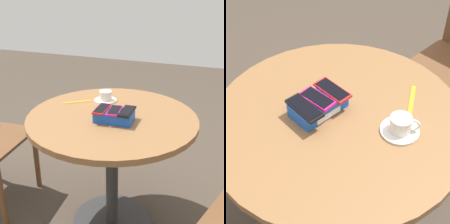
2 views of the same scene
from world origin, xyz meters
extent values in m
plane|color=#42382D|center=(0.00, 0.00, 0.00)|extent=(8.00, 8.00, 0.00)
cylinder|color=#2D2D2D|center=(0.00, 0.00, 0.01)|extent=(0.48, 0.48, 0.02)
cylinder|color=#2D2D2D|center=(0.00, 0.00, 0.35)|extent=(0.07, 0.07, 0.66)
cylinder|color=brown|center=(0.00, 0.00, 0.70)|extent=(0.89, 0.89, 0.03)
cube|color=blue|center=(-0.03, 0.06, 0.74)|extent=(0.19, 0.11, 0.05)
cube|color=white|center=(-0.03, 0.01, 0.73)|extent=(0.10, 0.01, 0.02)
cube|color=black|center=(-0.10, 0.05, 0.77)|extent=(0.06, 0.14, 0.01)
cube|color=black|center=(-0.10, 0.05, 0.78)|extent=(0.05, 0.13, 0.00)
cube|color=#D11975|center=(-0.04, 0.06, 0.77)|extent=(0.07, 0.13, 0.01)
cube|color=black|center=(-0.04, 0.06, 0.78)|extent=(0.07, 0.12, 0.00)
cube|color=red|center=(0.03, 0.07, 0.77)|extent=(0.07, 0.14, 0.01)
cube|color=black|center=(0.03, 0.07, 0.78)|extent=(0.06, 0.13, 0.00)
cylinder|color=silver|center=(0.11, -0.19, 0.72)|extent=(0.13, 0.13, 0.01)
cylinder|color=silver|center=(0.11, -0.19, 0.75)|extent=(0.07, 0.07, 0.05)
cylinder|color=brown|center=(0.11, -0.19, 0.77)|extent=(0.06, 0.06, 0.00)
torus|color=silver|center=(0.14, -0.22, 0.75)|extent=(0.04, 0.04, 0.05)
cube|color=orange|center=(0.26, -0.11, 0.71)|extent=(0.14, 0.11, 0.00)
cylinder|color=brown|center=(0.59, 0.24, 0.22)|extent=(0.04, 0.04, 0.44)
cylinder|color=brown|center=(1.00, 0.27, 0.22)|extent=(0.04, 0.04, 0.44)
camera|label=1|loc=(-0.52, 1.40, 1.37)|focal=50.00mm
camera|label=2|loc=(-0.60, -0.70, 1.62)|focal=60.00mm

